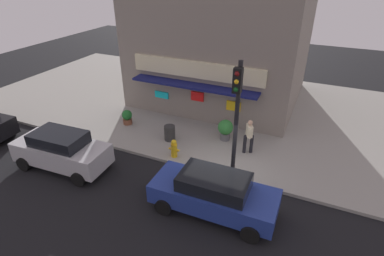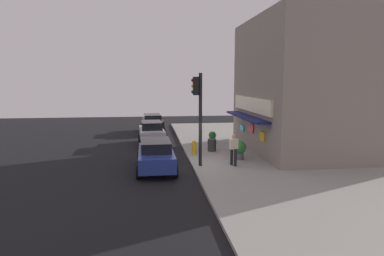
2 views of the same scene
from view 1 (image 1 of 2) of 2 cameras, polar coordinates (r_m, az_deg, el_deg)
name	(u,v)px [view 1 (image 1 of 2)]	position (r m, az deg, el deg)	size (l,w,h in m)	color
ground_plane	(222,178)	(13.39, 5.55, -9.26)	(54.14, 54.14, 0.00)	black
sidewalk	(259,113)	(19.02, 12.35, 2.67)	(36.09, 13.60, 0.15)	gray
corner_building	(224,31)	(19.98, 5.91, 17.50)	(9.84, 9.31, 8.47)	gray
traffic_light	(237,107)	(11.84, 8.34, 3.99)	(0.32, 0.58, 4.94)	black
fire_hydrant	(174,149)	(14.21, -3.37, -3.84)	(0.54, 0.30, 0.89)	gold
trash_can	(170,133)	(15.56, -4.18, -0.92)	(0.56, 0.56, 0.78)	#2D2D2D
pedestrian	(249,135)	(14.45, 10.59, -1.31)	(0.50, 0.58, 1.72)	black
potted_plant_by_doorway	(225,129)	(15.50, 6.25, -0.14)	(0.77, 0.77, 1.10)	#59595B
potted_plant_by_window	(127,117)	(17.43, -12.01, 2.04)	(0.56, 0.56, 0.82)	brown
parked_car_blue	(214,193)	(11.35, 4.09, -11.99)	(4.62, 2.07, 1.59)	navy
parked_car_silver	(62,150)	(14.67, -23.18, -3.80)	(4.35, 2.10, 1.74)	#B7B7BC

